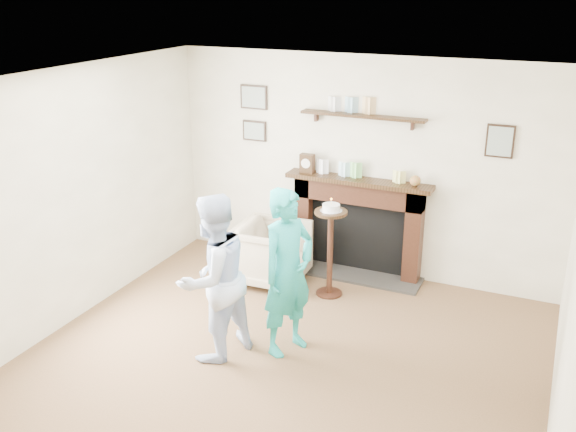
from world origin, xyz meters
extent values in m
plane|color=brown|center=(0.00, 0.00, 0.00)|extent=(5.00, 5.00, 0.00)
cube|color=beige|center=(0.00, 2.50, 1.25)|extent=(4.50, 0.04, 2.50)
cube|color=beige|center=(-2.25, 0.00, 1.25)|extent=(0.04, 5.00, 2.50)
cube|color=beige|center=(2.25, 0.00, 1.25)|extent=(0.04, 5.00, 2.50)
cube|color=white|center=(0.00, 0.00, 2.50)|extent=(4.50, 5.00, 0.04)
cube|color=black|center=(-0.66, 2.40, 0.55)|extent=(0.18, 0.20, 1.10)
cube|color=black|center=(0.66, 2.40, 0.55)|extent=(0.18, 0.20, 1.10)
cube|color=black|center=(0.00, 2.40, 0.98)|extent=(1.50, 0.20, 0.24)
cube|color=black|center=(0.00, 2.47, 0.43)|extent=(1.14, 0.06, 0.86)
cube|color=#2E2C29|center=(0.00, 2.28, 0.01)|extent=(1.60, 0.44, 0.03)
cube|color=black|center=(0.00, 2.37, 1.12)|extent=(1.68, 0.26, 0.05)
cube|color=black|center=(0.00, 2.42, 1.85)|extent=(1.40, 0.15, 0.03)
cube|color=black|center=(-1.35, 2.48, 1.95)|extent=(0.34, 0.03, 0.28)
cube|color=black|center=(-1.35, 2.48, 1.55)|extent=(0.30, 0.03, 0.24)
cube|color=black|center=(1.45, 2.48, 1.70)|extent=(0.28, 0.03, 0.34)
cube|color=black|center=(-0.62, 2.37, 1.26)|extent=(0.16, 0.09, 0.22)
cylinder|color=beige|center=(-0.62, 2.32, 1.27)|extent=(0.11, 0.01, 0.11)
sphere|color=#338A2E|center=(0.64, 2.37, 1.21)|extent=(0.12, 0.12, 0.12)
imported|color=tan|center=(-0.79, 1.76, 0.00)|extent=(0.80, 0.78, 0.70)
imported|color=#ACB5D7|center=(-0.60, 0.18, 0.00)|extent=(0.79, 0.89, 1.54)
imported|color=#1EAD9F|center=(-0.04, 0.54, 0.00)|extent=(0.56, 0.67, 1.56)
cylinder|color=black|center=(-0.08, 1.73, 0.01)|extent=(0.29, 0.29, 0.02)
cylinder|color=black|center=(-0.08, 1.73, 0.48)|extent=(0.06, 0.06, 0.92)
cylinder|color=black|center=(-0.08, 1.73, 0.95)|extent=(0.35, 0.35, 0.03)
cylinder|color=silver|center=(-0.08, 1.73, 0.97)|extent=(0.23, 0.23, 0.01)
cylinder|color=silver|center=(-0.08, 1.73, 1.01)|extent=(0.18, 0.18, 0.07)
cylinder|color=beige|center=(-0.08, 1.73, 1.07)|extent=(0.01, 0.01, 0.05)
sphere|color=orange|center=(-0.08, 1.73, 1.10)|extent=(0.02, 0.02, 0.02)
camera|label=1|loc=(2.09, -4.21, 3.24)|focal=40.00mm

